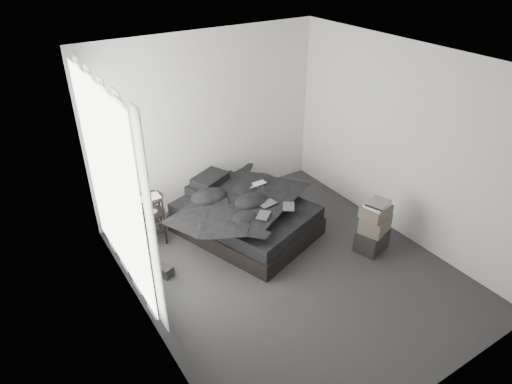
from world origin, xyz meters
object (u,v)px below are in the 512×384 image
laptop (258,182)px  box_lower (372,240)px  side_stand (152,220)px  bed (246,224)px

laptop → box_lower: size_ratio=0.71×
side_stand → bed: bearing=-23.3°
laptop → box_lower: laptop is taller
box_lower → bed: bearing=133.7°
laptop → side_stand: 1.55m
laptop → box_lower: bearing=-57.7°
bed → box_lower: box_lower is taller
side_stand → box_lower: bearing=-36.5°
side_stand → box_lower: size_ratio=1.71×
laptop → side_stand: side_stand is taller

